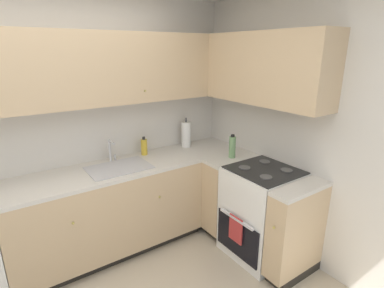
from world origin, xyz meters
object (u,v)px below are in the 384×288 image
(oven_range, at_px, (262,212))
(paper_towel_roll, at_px, (186,134))
(soap_bottle, at_px, (144,147))
(oil_bottle, at_px, (232,147))

(oven_range, xyz_separation_m, paper_towel_roll, (-0.21, 1.04, 0.60))
(oven_range, distance_m, soap_bottle, 1.41)
(paper_towel_roll, distance_m, oil_bottle, 0.62)
(paper_towel_roll, xyz_separation_m, oil_bottle, (0.20, -0.59, -0.03))
(paper_towel_roll, bearing_deg, oil_bottle, -71.73)
(paper_towel_roll, relative_size, oil_bottle, 1.42)
(soap_bottle, bearing_deg, paper_towel_roll, -2.13)
(paper_towel_roll, bearing_deg, soap_bottle, 177.87)
(soap_bottle, height_order, paper_towel_roll, paper_towel_roll)
(soap_bottle, relative_size, paper_towel_roll, 0.57)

